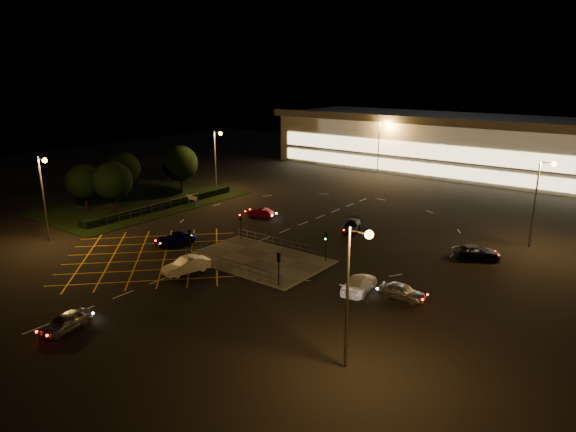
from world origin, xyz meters
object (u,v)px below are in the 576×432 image
Objects in this scene: car_left_blue at (175,239)px; car_approach_white at (359,284)px; signal_sw at (190,238)px; car_circ_red at (261,213)px; car_queue_white at (186,265)px; signal_se at (279,262)px; car_far_dkgrey at (352,226)px; signal_nw at (241,221)px; car_near_silver at (66,322)px; car_east_grey at (476,252)px; signal_ne at (326,240)px; car_right_silver at (402,291)px.

car_approach_white is at bearing 17.22° from car_left_blue.
car_circ_red is (-4.47, 16.95, -1.75)m from signal_sw.
signal_se is at bearing 32.17° from car_queue_white.
car_far_dkgrey is (-3.24, 18.97, -1.71)m from signal_se.
signal_nw is 25.03m from car_near_silver.
car_queue_white is at bearing 131.52° from signal_sw.
car_circ_red is 28.91m from car_east_grey.
signal_ne is (12.00, 7.99, 0.00)m from signal_sw.
car_near_silver reaches higher than car_circ_red.
car_right_silver is at bearing -176.19° from car_approach_white.
car_queue_white is at bearing 107.76° from car_right_silver.
signal_sw reaches higher than car_east_grey.
car_right_silver reaches higher than car_left_blue.
car_near_silver is at bearing 64.56° from signal_se.
car_approach_white is (23.06, -13.52, 0.16)m from car_circ_red.
car_near_silver is (-7.92, -16.66, -1.66)m from signal_se.
signal_se is 0.63× the size of car_east_grey.
car_queue_white is at bearing -19.59° from car_left_blue.
car_far_dkgrey is at bearing -114.79° from signal_sw.
signal_sw is at bearing 145.84° from car_queue_white.
signal_se is 0.76× the size of car_right_silver.
signal_nw reaches higher than car_left_blue.
signal_nw is at bearing -90.00° from signal_sw.
car_east_grey reaches higher than car_left_blue.
car_left_blue is 27.55m from car_right_silver.
car_circ_red is at bearing -75.22° from signal_sw.
signal_se is 14.41m from signal_nw.
signal_nw reaches higher than car_near_silver.
car_approach_white is (14.52, 20.08, 0.07)m from car_near_silver.
signal_sw is at bearing 96.04° from car_east_grey.
car_east_grey is (2.01, 14.10, -0.01)m from car_right_silver.
signal_ne is at bearing 63.97° from car_queue_white.
car_far_dkgrey is at bearing -67.80° from car_approach_white.
car_approach_white is (6.59, -4.56, -1.59)m from signal_ne.
car_near_silver is 35.93m from car_far_dkgrey.
signal_sw reaches higher than car_right_silver.
car_queue_white reaches higher than car_circ_red.
car_east_grey is (20.32, 35.12, -0.01)m from car_near_silver.
signal_ne is 0.76× the size of car_near_silver.
signal_sw is 22.87m from car_right_silver.
car_right_silver is 0.77× the size of car_approach_white.
signal_sw is 0.84× the size of car_circ_red.
car_east_grey reaches higher than car_circ_red.
car_approach_white is (15.93, 6.43, -0.01)m from car_queue_white.
signal_ne is 8.17m from car_approach_white.
car_left_blue is 1.04× the size of car_far_dkgrey.
car_east_grey is at bearing 82.70° from car_circ_red.
car_far_dkgrey is at bearing 88.37° from car_circ_red.
car_near_silver is 13.72m from car_queue_white.
car_far_dkgrey is at bearing 64.71° from car_left_blue.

